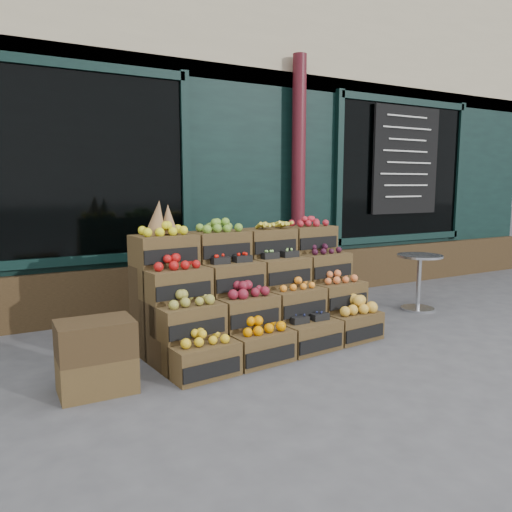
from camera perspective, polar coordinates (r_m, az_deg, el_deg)
ground at (r=4.61m, az=6.57°, el=-11.45°), size 60.00×60.00×0.00m
shop_facade at (r=9.03m, az=-13.01°, el=13.41°), size 12.00×6.24×4.80m
crate_display at (r=4.88m, az=-0.04°, el=-4.95°), size 2.34×1.30×1.41m
spare_crates at (r=3.97m, az=-17.80°, el=-10.88°), size 0.56×0.39×0.55m
bistro_table at (r=6.46m, az=18.13°, el=-2.15°), size 0.55×0.55×0.69m
shopkeeper at (r=6.56m, az=-21.93°, el=1.96°), size 0.67×0.45×1.80m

